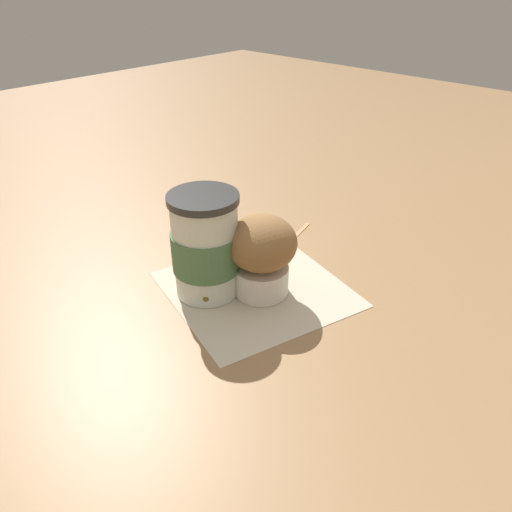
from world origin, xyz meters
The scene contains 6 objects.
ground_plane centered at (0.00, 0.00, 0.00)m, with size 3.00×3.00×0.00m, color #936D47.
paper_napkin centered at (0.00, 0.00, 0.00)m, with size 0.24×0.24×0.00m, color beige.
coffee_cup centered at (-0.05, 0.05, 0.07)m, with size 0.09×0.09×0.15m.
muffin centered at (0.00, -0.01, 0.07)m, with size 0.10×0.10×0.12m.
banana centered at (0.00, 0.03, 0.02)m, with size 0.17×0.06×0.03m.
wooden_stirrer centered at (0.16, 0.06, 0.00)m, with size 0.11×0.01×0.00m, color tan.
Camera 1 is at (-0.43, -0.40, 0.41)m, focal length 35.00 mm.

